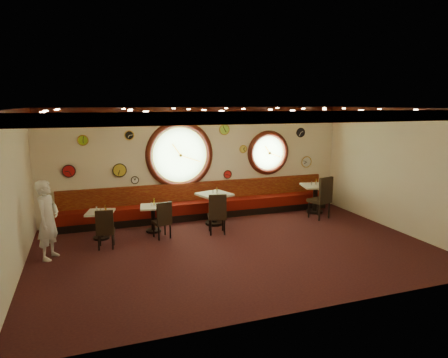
# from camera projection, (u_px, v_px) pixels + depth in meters

# --- Properties ---
(floor) EXTENTS (9.00, 6.00, 0.00)m
(floor) POSITION_uv_depth(u_px,v_px,m) (236.00, 249.00, 9.22)
(floor) COLOR black
(floor) RESTS_ON ground
(ceiling) EXTENTS (9.00, 6.00, 0.02)m
(ceiling) POSITION_uv_depth(u_px,v_px,m) (237.00, 108.00, 8.63)
(ceiling) COLOR gold
(ceiling) RESTS_ON wall_back
(wall_back) EXTENTS (9.00, 0.02, 3.20)m
(wall_back) POSITION_uv_depth(u_px,v_px,m) (200.00, 162.00, 11.71)
(wall_back) COLOR #ECE0C6
(wall_back) RESTS_ON floor
(wall_front) EXTENTS (9.00, 0.02, 3.20)m
(wall_front) POSITION_uv_depth(u_px,v_px,m) (306.00, 216.00, 6.14)
(wall_front) COLOR #ECE0C6
(wall_front) RESTS_ON floor
(wall_left) EXTENTS (0.02, 6.00, 3.20)m
(wall_left) POSITION_uv_depth(u_px,v_px,m) (12.00, 196.00, 7.47)
(wall_left) COLOR #ECE0C6
(wall_left) RESTS_ON floor
(wall_right) EXTENTS (0.02, 6.00, 3.20)m
(wall_right) POSITION_uv_depth(u_px,v_px,m) (398.00, 170.00, 10.38)
(wall_right) COLOR #ECE0C6
(wall_right) RESTS_ON floor
(molding_back) EXTENTS (9.00, 0.10, 0.18)m
(molding_back) POSITION_uv_depth(u_px,v_px,m) (200.00, 110.00, 11.38)
(molding_back) COLOR #39100A
(molding_back) RESTS_ON wall_back
(molding_front) EXTENTS (9.00, 0.10, 0.18)m
(molding_front) POSITION_uv_depth(u_px,v_px,m) (308.00, 117.00, 5.91)
(molding_front) COLOR #39100A
(molding_front) RESTS_ON wall_back
(molding_left) EXTENTS (0.10, 6.00, 0.18)m
(molding_left) POSITION_uv_depth(u_px,v_px,m) (7.00, 114.00, 7.20)
(molding_left) COLOR #39100A
(molding_left) RESTS_ON wall_back
(molding_right) EXTENTS (0.10, 6.00, 0.18)m
(molding_right) POSITION_uv_depth(u_px,v_px,m) (401.00, 111.00, 10.08)
(molding_right) COLOR #39100A
(molding_right) RESTS_ON wall_back
(banquette_base) EXTENTS (8.00, 0.55, 0.20)m
(banquette_base) POSITION_uv_depth(u_px,v_px,m) (203.00, 214.00, 11.73)
(banquette_base) COLOR black
(banquette_base) RESTS_ON floor
(banquette_seat) EXTENTS (8.00, 0.55, 0.30)m
(banquette_seat) POSITION_uv_depth(u_px,v_px,m) (203.00, 206.00, 11.68)
(banquette_seat) COLOR #570B07
(banquette_seat) RESTS_ON banquette_base
(banquette_back) EXTENTS (8.00, 0.10, 0.55)m
(banquette_back) POSITION_uv_depth(u_px,v_px,m) (201.00, 191.00, 11.81)
(banquette_back) COLOR #5B070C
(banquette_back) RESTS_ON wall_back
(porthole_left_glass) EXTENTS (1.66, 0.02, 1.66)m
(porthole_left_glass) POSITION_uv_depth(u_px,v_px,m) (180.00, 155.00, 11.46)
(porthole_left_glass) COLOR #90C677
(porthole_left_glass) RESTS_ON wall_back
(porthole_left_frame) EXTENTS (1.98, 0.18, 1.98)m
(porthole_left_frame) POSITION_uv_depth(u_px,v_px,m) (180.00, 155.00, 11.45)
(porthole_left_frame) COLOR #39100A
(porthole_left_frame) RESTS_ON wall_back
(porthole_left_ring) EXTENTS (1.61, 0.03, 1.61)m
(porthole_left_ring) POSITION_uv_depth(u_px,v_px,m) (180.00, 155.00, 11.42)
(porthole_left_ring) COLOR gold
(porthole_left_ring) RESTS_ON wall_back
(porthole_right_glass) EXTENTS (1.10, 0.02, 1.10)m
(porthole_right_glass) POSITION_uv_depth(u_px,v_px,m) (268.00, 153.00, 12.38)
(porthole_right_glass) COLOR #90C677
(porthole_right_glass) RESTS_ON wall_back
(porthole_right_frame) EXTENTS (1.38, 0.18, 1.38)m
(porthole_right_frame) POSITION_uv_depth(u_px,v_px,m) (268.00, 153.00, 12.36)
(porthole_right_frame) COLOR #39100A
(porthole_right_frame) RESTS_ON wall_back
(porthole_right_ring) EXTENTS (1.09, 0.03, 1.09)m
(porthole_right_ring) POSITION_uv_depth(u_px,v_px,m) (269.00, 153.00, 12.34)
(porthole_right_ring) COLOR gold
(porthole_right_ring) RESTS_ON wall_back
(wall_clock_0) EXTENTS (0.24, 0.03, 0.24)m
(wall_clock_0) POSITION_uv_depth(u_px,v_px,m) (129.00, 135.00, 10.86)
(wall_clock_0) COLOR black
(wall_clock_0) RESTS_ON wall_back
(wall_clock_1) EXTENTS (0.24, 0.03, 0.24)m
(wall_clock_1) POSITION_uv_depth(u_px,v_px,m) (227.00, 174.00, 12.02)
(wall_clock_1) COLOR red
(wall_clock_1) RESTS_ON wall_back
(wall_clock_2) EXTENTS (0.26, 0.03, 0.26)m
(wall_clock_2) POSITION_uv_depth(u_px,v_px,m) (83.00, 140.00, 10.49)
(wall_clock_2) COLOR #81C226
(wall_clock_2) RESTS_ON wall_back
(wall_clock_3) EXTENTS (0.28, 0.03, 0.28)m
(wall_clock_3) POSITION_uv_depth(u_px,v_px,m) (300.00, 132.00, 12.59)
(wall_clock_3) COLOR black
(wall_clock_3) RESTS_ON wall_back
(wall_clock_4) EXTENTS (0.30, 0.03, 0.30)m
(wall_clock_4) POSITION_uv_depth(u_px,v_px,m) (224.00, 129.00, 11.73)
(wall_clock_4) COLOR #A2DF45
(wall_clock_4) RESTS_ON wall_back
(wall_clock_5) EXTENTS (0.22, 0.03, 0.22)m
(wall_clock_5) POSITION_uv_depth(u_px,v_px,m) (243.00, 149.00, 12.04)
(wall_clock_5) COLOR #DDCC49
(wall_clock_5) RESTS_ON wall_back
(wall_clock_6) EXTENTS (0.36, 0.03, 0.36)m
(wall_clock_6) POSITION_uv_depth(u_px,v_px,m) (120.00, 170.00, 10.94)
(wall_clock_6) COLOR gold
(wall_clock_6) RESTS_ON wall_back
(wall_clock_7) EXTENTS (0.34, 0.03, 0.34)m
(wall_clock_7) POSITION_uv_depth(u_px,v_px,m) (306.00, 162.00, 12.85)
(wall_clock_7) COLOR silver
(wall_clock_7) RESTS_ON wall_back
(wall_clock_8) EXTENTS (0.32, 0.03, 0.32)m
(wall_clock_8) POSITION_uv_depth(u_px,v_px,m) (69.00, 171.00, 10.51)
(wall_clock_8) COLOR red
(wall_clock_8) RESTS_ON wall_back
(wall_clock_9) EXTENTS (0.20, 0.03, 0.20)m
(wall_clock_9) POSITION_uv_depth(u_px,v_px,m) (135.00, 180.00, 11.13)
(wall_clock_9) COLOR white
(wall_clock_9) RESTS_ON wall_back
(table_a) EXTENTS (0.77, 0.77, 0.70)m
(table_a) POSITION_uv_depth(u_px,v_px,m) (101.00, 222.00, 9.83)
(table_a) COLOR black
(table_a) RESTS_ON floor
(table_b) EXTENTS (0.72, 0.72, 0.69)m
(table_b) POSITION_uv_depth(u_px,v_px,m) (153.00, 215.00, 10.38)
(table_b) COLOR black
(table_b) RESTS_ON floor
(table_c) EXTENTS (1.00, 1.00, 0.88)m
(table_c) POSITION_uv_depth(u_px,v_px,m) (214.00, 205.00, 10.99)
(table_c) COLOR black
(table_c) RESTS_ON floor
(table_d) EXTENTS (0.95, 0.95, 0.87)m
(table_d) POSITION_uv_depth(u_px,v_px,m) (315.00, 195.00, 12.18)
(table_d) COLOR black
(table_d) RESTS_ON floor
(chair_a) EXTENTS (0.44, 0.44, 0.58)m
(chair_a) POSITION_uv_depth(u_px,v_px,m) (105.00, 227.00, 9.11)
(chair_a) COLOR black
(chair_a) RESTS_ON floor
(chair_b) EXTENTS (0.48, 0.48, 0.58)m
(chair_b) POSITION_uv_depth(u_px,v_px,m) (163.00, 218.00, 9.82)
(chair_b) COLOR black
(chair_b) RESTS_ON floor
(chair_c) EXTENTS (0.53, 0.53, 0.66)m
(chair_c) POSITION_uv_depth(u_px,v_px,m) (217.00, 211.00, 10.13)
(chair_c) COLOR black
(chair_c) RESTS_ON floor
(chair_d) EXTENTS (0.64, 0.64, 0.77)m
(chair_d) POSITION_uv_depth(u_px,v_px,m) (323.00, 195.00, 11.48)
(chair_d) COLOR black
(chair_d) RESTS_ON floor
(condiment_a_salt) EXTENTS (0.04, 0.04, 0.11)m
(condiment_a_salt) POSITION_uv_depth(u_px,v_px,m) (97.00, 209.00, 9.82)
(condiment_a_salt) COLOR silver
(condiment_a_salt) RESTS_ON table_a
(condiment_b_salt) EXTENTS (0.04, 0.04, 0.10)m
(condiment_b_salt) POSITION_uv_depth(u_px,v_px,m) (151.00, 204.00, 10.33)
(condiment_b_salt) COLOR silver
(condiment_b_salt) RESTS_ON table_b
(condiment_c_salt) EXTENTS (0.03, 0.03, 0.09)m
(condiment_c_salt) POSITION_uv_depth(u_px,v_px,m) (213.00, 192.00, 10.96)
(condiment_c_salt) COLOR #B7B7BC
(condiment_c_salt) RESTS_ON table_c
(condiment_d_salt) EXTENTS (0.04, 0.04, 0.11)m
(condiment_d_salt) POSITION_uv_depth(u_px,v_px,m) (312.00, 183.00, 12.08)
(condiment_d_salt) COLOR #B9B9BD
(condiment_d_salt) RESTS_ON table_d
(condiment_a_pepper) EXTENTS (0.03, 0.03, 0.09)m
(condiment_a_pepper) POSITION_uv_depth(u_px,v_px,m) (101.00, 210.00, 9.73)
(condiment_a_pepper) COLOR silver
(condiment_a_pepper) RESTS_ON table_a
(condiment_b_pepper) EXTENTS (0.03, 0.03, 0.09)m
(condiment_b_pepper) POSITION_uv_depth(u_px,v_px,m) (155.00, 204.00, 10.32)
(condiment_b_pepper) COLOR #BBBBBF
(condiment_b_pepper) RESTS_ON table_b
(condiment_c_pepper) EXTENTS (0.04, 0.04, 0.11)m
(condiment_c_pepper) POSITION_uv_depth(u_px,v_px,m) (217.00, 192.00, 10.88)
(condiment_c_pepper) COLOR #BCBBC0
(condiment_c_pepper) RESTS_ON table_c
(condiment_d_pepper) EXTENTS (0.04, 0.04, 0.11)m
(condiment_d_pepper) POSITION_uv_depth(u_px,v_px,m) (316.00, 183.00, 12.15)
(condiment_d_pepper) COLOR silver
(condiment_d_pepper) RESTS_ON table_d
(condiment_a_bottle) EXTENTS (0.05, 0.05, 0.15)m
(condiment_a_bottle) POSITION_uv_depth(u_px,v_px,m) (106.00, 208.00, 9.83)
(condiment_a_bottle) COLOR gold
(condiment_a_bottle) RESTS_ON table_a
(condiment_b_bottle) EXTENTS (0.06, 0.06, 0.18)m
(condiment_b_bottle) POSITION_uv_depth(u_px,v_px,m) (154.00, 202.00, 10.42)
(condiment_b_bottle) COLOR gold
(condiment_b_bottle) RESTS_ON table_b
(condiment_c_bottle) EXTENTS (0.05, 0.05, 0.14)m
(condiment_c_bottle) POSITION_uv_depth(u_px,v_px,m) (217.00, 190.00, 11.02)
(condiment_c_bottle) COLOR gold
(condiment_c_bottle) RESTS_ON table_c
(condiment_d_bottle) EXTENTS (0.05, 0.05, 0.16)m
(condiment_d_bottle) POSITION_uv_depth(u_px,v_px,m) (316.00, 182.00, 12.20)
(condiment_d_bottle) COLOR gold
(condiment_d_bottle) RESTS_ON table_d
(waiter) EXTENTS (0.64, 0.74, 1.72)m
(waiter) POSITION_uv_depth(u_px,v_px,m) (48.00, 220.00, 8.51)
(waiter) COLOR white
(waiter) RESTS_ON floor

